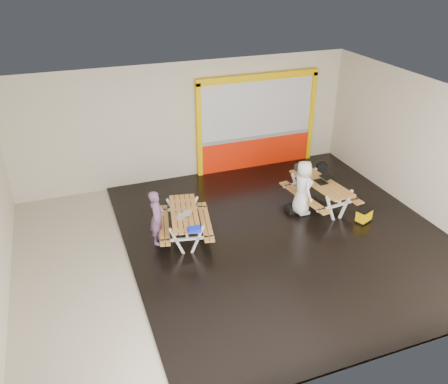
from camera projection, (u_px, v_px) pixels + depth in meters
name	position (u px, v px, depth m)	size (l,w,h in m)	color
room	(238.00, 180.00, 10.12)	(10.02, 8.02, 3.52)	beige
deck	(285.00, 235.00, 11.32)	(7.50, 7.98, 0.05)	black
kiosk	(257.00, 124.00, 14.20)	(3.88, 0.16, 3.00)	#FB2306
picnic_table_left	(185.00, 219.00, 10.98)	(1.56, 2.01, 0.72)	#BA803C
picnic_table_right	(320.00, 188.00, 12.26)	(1.55, 2.10, 0.78)	#BA803C
person_left	(157.00, 217.00, 10.64)	(0.49, 0.32, 1.34)	#6D4A6D
person_right	(303.00, 188.00, 11.82)	(0.71, 0.46, 1.46)	white
laptop_left	(184.00, 215.00, 10.70)	(0.42, 0.41, 0.14)	silver
laptop_right	(323.00, 180.00, 12.17)	(0.42, 0.38, 0.17)	black
blue_pouch	(194.00, 229.00, 10.17)	(0.28, 0.20, 0.08)	#1326E7
toolbox	(302.00, 166.00, 12.83)	(0.44, 0.31, 0.23)	black
backpack	(321.00, 170.00, 13.01)	(0.30, 0.22, 0.46)	black
dark_case	(294.00, 208.00, 12.28)	(0.43, 0.32, 0.16)	black
fluke_bag	(364.00, 216.00, 11.75)	(0.48, 0.40, 0.36)	black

